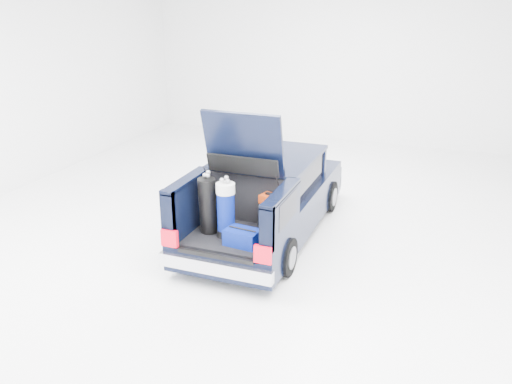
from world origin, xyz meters
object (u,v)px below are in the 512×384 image
at_px(car, 268,197).
at_px(red_suitcase, 272,213).
at_px(black_golf_bag, 208,205).
at_px(blue_duffel, 242,237).
at_px(blue_golf_bag, 226,209).

xyz_separation_m(car, red_suitcase, (0.50, -1.20, 0.22)).
height_order(red_suitcase, black_golf_bag, black_golf_bag).
distance_m(red_suitcase, black_golf_bag, 1.01).
height_order(car, red_suitcase, car).
height_order(car, blue_duffel, car).
bearing_deg(car, red_suitcase, -67.46).
height_order(red_suitcase, blue_golf_bag, blue_golf_bag).
bearing_deg(red_suitcase, blue_golf_bag, -128.43).
bearing_deg(black_golf_bag, red_suitcase, 40.43).
bearing_deg(red_suitcase, blue_duffel, -95.82).
xyz_separation_m(black_golf_bag, blue_duffel, (0.67, -0.23, -0.33)).
distance_m(black_golf_bag, blue_duffel, 0.78).
distance_m(car, blue_duffel, 1.87).
xyz_separation_m(red_suitcase, blue_golf_bag, (-0.59, -0.44, 0.15)).
distance_m(black_golf_bag, blue_golf_bag, 0.32).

